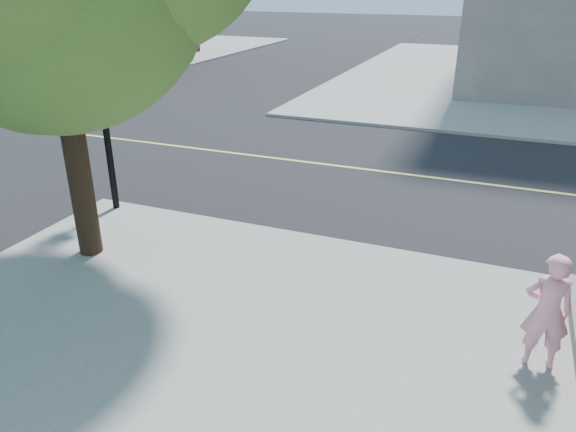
% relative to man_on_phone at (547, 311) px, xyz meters
% --- Properties ---
extents(ground, '(140.00, 140.00, 0.00)m').
position_rel_man_on_phone_xyz_m(ground, '(-7.94, 2.55, -0.91)').
color(ground, black).
rests_on(ground, ground).
extents(road_ew, '(140.00, 9.00, 0.01)m').
position_rel_man_on_phone_xyz_m(road_ew, '(-7.94, 7.05, -0.91)').
color(road_ew, black).
rests_on(road_ew, ground).
extents(sidewalk_nw, '(26.00, 25.00, 0.12)m').
position_rel_man_on_phone_xyz_m(sidewalk_nw, '(-30.94, 24.05, -0.85)').
color(sidewalk_nw, gray).
rests_on(sidewalk_nw, ground).
extents(man_on_phone, '(0.61, 0.43, 1.58)m').
position_rel_man_on_phone_xyz_m(man_on_phone, '(0.00, 0.00, 0.00)').
color(man_on_phone, pink).
rests_on(man_on_phone, sidewalk_se).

